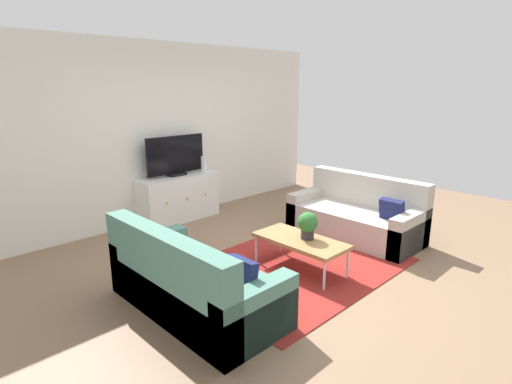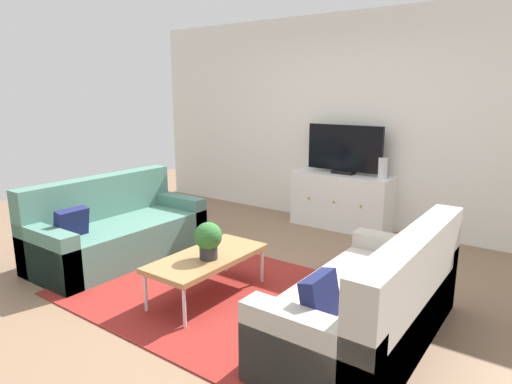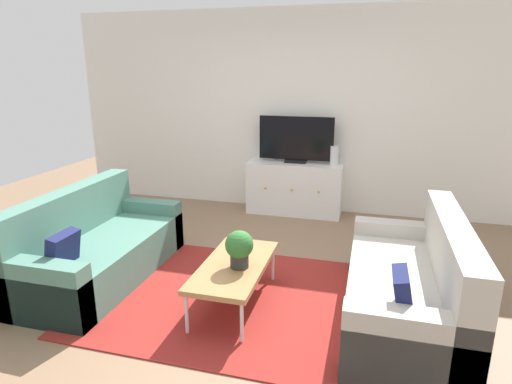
# 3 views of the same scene
# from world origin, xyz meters

# --- Properties ---
(ground_plane) EXTENTS (10.00, 10.00, 0.00)m
(ground_plane) POSITION_xyz_m (0.00, 0.00, 0.00)
(ground_plane) COLOR #84664C
(wall_back) EXTENTS (6.40, 0.12, 2.70)m
(wall_back) POSITION_xyz_m (0.00, 2.55, 1.35)
(wall_back) COLOR silver
(wall_back) RESTS_ON ground_plane
(area_rug) EXTENTS (2.50, 1.90, 0.01)m
(area_rug) POSITION_xyz_m (0.00, -0.15, 0.01)
(area_rug) COLOR maroon
(area_rug) RESTS_ON ground_plane
(couch_left_side) EXTENTS (0.83, 1.79, 0.84)m
(couch_left_side) POSITION_xyz_m (-1.44, -0.10, 0.28)
(couch_left_side) COLOR #4C7A6B
(couch_left_side) RESTS_ON ground_plane
(couch_right_side) EXTENTS (0.83, 1.79, 0.84)m
(couch_right_side) POSITION_xyz_m (1.44, -0.10, 0.28)
(couch_right_side) COLOR #B2ADA3
(couch_right_side) RESTS_ON ground_plane
(coffee_table) EXTENTS (0.51, 1.08, 0.38)m
(coffee_table) POSITION_xyz_m (0.01, -0.24, 0.35)
(coffee_table) COLOR #A37547
(coffee_table) RESTS_ON ground_plane
(potted_plant) EXTENTS (0.23, 0.23, 0.31)m
(potted_plant) POSITION_xyz_m (0.07, -0.29, 0.55)
(potted_plant) COLOR #2D2D2D
(potted_plant) RESTS_ON coffee_table
(tv_console) EXTENTS (1.27, 0.47, 0.71)m
(tv_console) POSITION_xyz_m (0.06, 2.27, 0.35)
(tv_console) COLOR white
(tv_console) RESTS_ON ground_plane
(flat_screen_tv) EXTENTS (0.99, 0.16, 0.62)m
(flat_screen_tv) POSITION_xyz_m (0.06, 2.29, 1.02)
(flat_screen_tv) COLOR black
(flat_screen_tv) RESTS_ON tv_console
(glass_vase) EXTENTS (0.11, 0.11, 0.25)m
(glass_vase) POSITION_xyz_m (0.58, 2.27, 0.83)
(glass_vase) COLOR silver
(glass_vase) RESTS_ON tv_console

